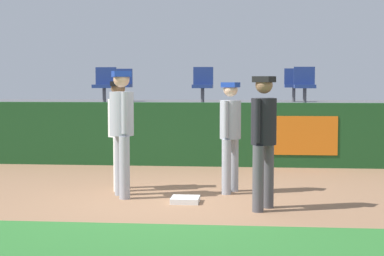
% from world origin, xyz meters
% --- Properties ---
extents(ground_plane, '(60.00, 60.00, 0.00)m').
position_xyz_m(ground_plane, '(0.00, 0.00, 0.00)').
color(ground_plane, '#936B4C').
extents(grass_foreground_strip, '(18.00, 2.80, 0.01)m').
position_xyz_m(grass_foreground_strip, '(0.00, -2.81, 0.00)').
color(grass_foreground_strip, '#2D722D').
rests_on(grass_foreground_strip, ground_plane).
extents(first_base, '(0.40, 0.40, 0.08)m').
position_xyz_m(first_base, '(0.17, 0.00, 0.04)').
color(first_base, white).
rests_on(first_base, ground_plane).
extents(player_fielder_home, '(0.37, 0.56, 1.74)m').
position_xyz_m(player_fielder_home, '(-1.00, 1.00, 1.00)').
color(player_fielder_home, white).
rests_on(player_fielder_home, ground_plane).
extents(player_runner_visitor, '(0.42, 0.46, 1.72)m').
position_xyz_m(player_runner_visitor, '(0.78, 0.88, 1.00)').
color(player_runner_visitor, '#9EA3AD').
rests_on(player_runner_visitor, ground_plane).
extents(player_coach_visitor, '(0.47, 0.49, 1.89)m').
position_xyz_m(player_coach_visitor, '(-0.82, 0.36, 1.09)').
color(player_coach_visitor, '#9EA3AD').
rests_on(player_coach_visitor, ground_plane).
extents(player_umpire, '(0.46, 0.46, 1.80)m').
position_xyz_m(player_umpire, '(1.28, -0.41, 1.05)').
color(player_umpire, '#4C4C51').
rests_on(player_umpire, ground_plane).
extents(field_wall, '(18.00, 0.26, 1.30)m').
position_xyz_m(field_wall, '(0.01, 4.01, 0.65)').
color(field_wall, '#19471E').
rests_on(field_wall, ground_plane).
extents(bleacher_platform, '(18.00, 4.80, 1.22)m').
position_xyz_m(bleacher_platform, '(0.00, 6.58, 0.61)').
color(bleacher_platform, '#59595E').
rests_on(bleacher_platform, ground_plane).
extents(seat_front_center, '(0.45, 0.44, 0.84)m').
position_xyz_m(seat_front_center, '(-0.01, 5.45, 1.70)').
color(seat_front_center, '#4C4C51').
rests_on(seat_front_center, bleacher_platform).
extents(seat_back_left, '(0.48, 0.44, 0.84)m').
position_xyz_m(seat_back_left, '(-2.24, 7.25, 1.70)').
color(seat_back_left, '#4C4C51').
rests_on(seat_back_left, bleacher_platform).
extents(seat_back_right, '(0.46, 0.44, 0.84)m').
position_xyz_m(seat_back_right, '(2.14, 7.25, 1.70)').
color(seat_back_right, '#4C4C51').
rests_on(seat_back_right, bleacher_platform).
extents(seat_front_left, '(0.48, 0.44, 0.84)m').
position_xyz_m(seat_front_left, '(-2.27, 5.45, 1.70)').
color(seat_front_left, '#4C4C51').
rests_on(seat_front_left, bleacher_platform).
extents(seat_front_right, '(0.47, 0.44, 0.84)m').
position_xyz_m(seat_front_right, '(2.27, 5.45, 1.70)').
color(seat_front_right, '#4C4C51').
rests_on(seat_front_right, bleacher_platform).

